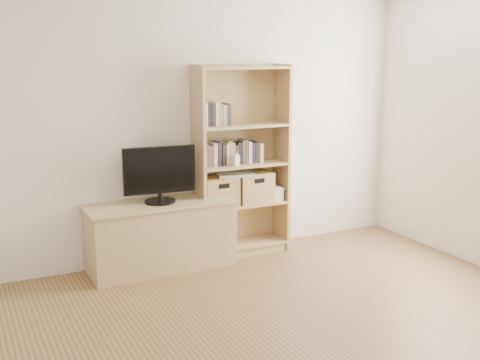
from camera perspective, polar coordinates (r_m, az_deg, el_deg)
back_wall at (r=5.88m, az=-3.98°, el=5.18°), size 4.50×0.02×2.60m
tv_stand at (r=5.69m, az=-7.49°, el=-5.37°), size 1.35×0.52×0.62m
bookshelf at (r=5.94m, az=0.14°, el=1.80°), size 0.95×0.34×1.89m
television at (r=5.54m, az=-7.66°, el=0.54°), size 0.67×0.11×0.52m
books_row_mid at (r=5.95m, az=0.06°, el=2.57°), size 0.74×0.16×0.20m
books_row_upper at (r=5.80m, az=-1.82°, el=6.29°), size 0.41×0.16×0.22m
baby_monitor at (r=5.80m, az=-0.34°, el=1.85°), size 0.06×0.04×0.10m
basket_left at (r=5.89m, az=-2.04°, el=-1.07°), size 0.35×0.29×0.28m
basket_right at (r=6.04m, az=1.15°, el=-0.64°), size 0.38×0.31×0.30m
laptop at (r=5.92m, az=-0.44°, el=0.54°), size 0.41×0.33×0.03m
magazine_stack at (r=6.16m, az=2.89°, el=-1.27°), size 0.19×0.26×0.12m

